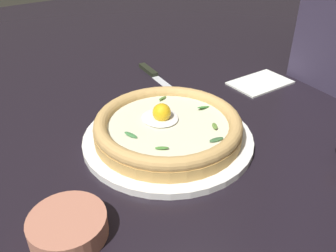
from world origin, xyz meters
The scene contains 6 objects.
ground_plane centered at (0.00, 0.00, -0.01)m, with size 2.40×2.40×0.03m, color black.
pizza_plate centered at (0.03, 0.02, 0.01)m, with size 0.30×0.30×0.01m, color white.
pizza centered at (0.03, 0.02, 0.03)m, with size 0.26×0.26×0.06m.
side_bowl centered at (-0.07, 0.25, 0.02)m, with size 0.10×0.10×0.03m, color #BA725A.
table_knife centered at (0.26, -0.11, 0.00)m, with size 0.23×0.04×0.01m.
folded_napkin centered at (0.10, -0.29, 0.00)m, with size 0.14×0.09×0.01m, color white.
Camera 1 is at (-0.41, 0.32, 0.36)m, focal length 38.23 mm.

